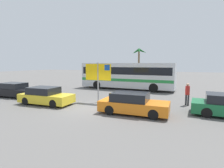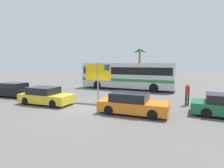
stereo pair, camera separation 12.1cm
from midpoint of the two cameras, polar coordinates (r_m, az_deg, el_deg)
ground at (r=12.76m, az=-6.39°, el=-7.69°), size 120.00×120.00×0.00m
bus_front_coach at (r=21.72m, az=5.01°, el=3.00°), size 11.18×2.54×3.17m
ferry_sign at (r=14.26m, az=-4.10°, el=3.31°), size 2.20×0.14×3.20m
car_black at (r=19.11m, az=-28.23°, el=-1.72°), size 4.23×1.84×1.32m
car_orange at (r=11.32m, az=6.79°, el=-6.23°), size 4.32×1.97×1.32m
car_yellow at (r=14.72m, az=-20.16°, el=-3.60°), size 4.20×1.95×1.32m
pedestrian_crossing_lot at (r=14.42m, az=23.11°, el=-2.49°), size 0.32×0.32×1.69m
palm_tree_seaside at (r=33.32m, az=8.94°, el=9.03°), size 2.76×2.87×5.83m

